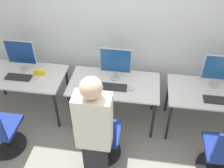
{
  "coord_description": "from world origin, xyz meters",
  "views": [
    {
      "loc": [
        0.36,
        -2.33,
        2.88
      ],
      "look_at": [
        0.0,
        0.13,
        0.85
      ],
      "focal_mm": 40.0,
      "sensor_mm": 36.0,
      "label": 1
    }
  ],
  "objects_px": {
    "monitor_left": "(21,54)",
    "mouse_center": "(131,88)",
    "office_chair_left": "(0,132)",
    "mouse_left": "(36,78)",
    "keyboard_right": "(218,100)",
    "keyboard_center": "(113,87)",
    "person_center": "(94,135)",
    "office_chair_center": "(102,138)",
    "monitor_right": "(219,70)",
    "keyboard_left": "(18,77)",
    "office_chair_right": "(223,155)",
    "monitor_center": "(115,62)"
  },
  "relations": [
    {
      "from": "person_center",
      "to": "monitor_right",
      "type": "relative_size",
      "value": 3.34
    },
    {
      "from": "keyboard_center",
      "to": "mouse_center",
      "type": "xyz_separation_m",
      "value": [
        0.25,
        0.0,
        0.01
      ]
    },
    {
      "from": "monitor_left",
      "to": "mouse_center",
      "type": "bearing_deg",
      "value": -8.06
    },
    {
      "from": "monitor_center",
      "to": "keyboard_center",
      "type": "height_order",
      "value": "monitor_center"
    },
    {
      "from": "keyboard_left",
      "to": "mouse_center",
      "type": "bearing_deg",
      "value": -0.54
    },
    {
      "from": "office_chair_center",
      "to": "keyboard_left",
      "type": "bearing_deg",
      "value": 154.66
    },
    {
      "from": "monitor_left",
      "to": "mouse_center",
      "type": "height_order",
      "value": "monitor_left"
    },
    {
      "from": "monitor_right",
      "to": "keyboard_right",
      "type": "height_order",
      "value": "monitor_right"
    },
    {
      "from": "mouse_center",
      "to": "keyboard_right",
      "type": "height_order",
      "value": "mouse_center"
    },
    {
      "from": "keyboard_left",
      "to": "office_chair_right",
      "type": "xyz_separation_m",
      "value": [
        2.78,
        -0.66,
        -0.36
      ]
    },
    {
      "from": "office_chair_left",
      "to": "mouse_center",
      "type": "distance_m",
      "value": 1.81
    },
    {
      "from": "mouse_left",
      "to": "keyboard_center",
      "type": "relative_size",
      "value": 0.24
    },
    {
      "from": "office_chair_left",
      "to": "keyboard_left",
      "type": "bearing_deg",
      "value": 89.31
    },
    {
      "from": "office_chair_left",
      "to": "mouse_center",
      "type": "bearing_deg",
      "value": 23.44
    },
    {
      "from": "mouse_center",
      "to": "person_center",
      "type": "height_order",
      "value": "person_center"
    },
    {
      "from": "monitor_right",
      "to": "monitor_left",
      "type": "bearing_deg",
      "value": -179.67
    },
    {
      "from": "keyboard_left",
      "to": "office_chair_right",
      "type": "bearing_deg",
      "value": -13.26
    },
    {
      "from": "office_chair_center",
      "to": "person_center",
      "type": "distance_m",
      "value": 0.63
    },
    {
      "from": "keyboard_center",
      "to": "office_chair_center",
      "type": "bearing_deg",
      "value": -94.96
    },
    {
      "from": "mouse_left",
      "to": "office_chair_center",
      "type": "bearing_deg",
      "value": -31.29
    },
    {
      "from": "mouse_left",
      "to": "office_chair_left",
      "type": "relative_size",
      "value": 0.1
    },
    {
      "from": "keyboard_center",
      "to": "office_chair_right",
      "type": "bearing_deg",
      "value": -24.31
    },
    {
      "from": "mouse_center",
      "to": "monitor_left",
      "type": "bearing_deg",
      "value": 171.94
    },
    {
      "from": "mouse_center",
      "to": "person_center",
      "type": "distance_m",
      "value": 1.03
    },
    {
      "from": "keyboard_left",
      "to": "office_chair_center",
      "type": "xyz_separation_m",
      "value": [
        1.32,
        -0.62,
        -0.36
      ]
    },
    {
      "from": "keyboard_left",
      "to": "person_center",
      "type": "distance_m",
      "value": 1.65
    },
    {
      "from": "keyboard_center",
      "to": "mouse_center",
      "type": "height_order",
      "value": "mouse_center"
    },
    {
      "from": "person_center",
      "to": "monitor_right",
      "type": "bearing_deg",
      "value": 40.53
    },
    {
      "from": "monitor_left",
      "to": "mouse_center",
      "type": "xyz_separation_m",
      "value": [
        1.62,
        -0.23,
        -0.25
      ]
    },
    {
      "from": "monitor_left",
      "to": "keyboard_center",
      "type": "bearing_deg",
      "value": -9.57
    },
    {
      "from": "monitor_left",
      "to": "mouse_left",
      "type": "relative_size",
      "value": 5.32
    },
    {
      "from": "office_chair_left",
      "to": "person_center",
      "type": "bearing_deg",
      "value": -11.53
    },
    {
      "from": "monitor_left",
      "to": "office_chair_left",
      "type": "distance_m",
      "value": 1.12
    },
    {
      "from": "monitor_center",
      "to": "monitor_right",
      "type": "xyz_separation_m",
      "value": [
        1.37,
        0.03,
        0.0
      ]
    },
    {
      "from": "mouse_center",
      "to": "monitor_right",
      "type": "bearing_deg",
      "value": 12.31
    },
    {
      "from": "keyboard_center",
      "to": "person_center",
      "type": "relative_size",
      "value": 0.23
    },
    {
      "from": "monitor_center",
      "to": "mouse_center",
      "type": "height_order",
      "value": "monitor_center"
    },
    {
      "from": "keyboard_left",
      "to": "monitor_right",
      "type": "relative_size",
      "value": 0.78
    },
    {
      "from": "keyboard_left",
      "to": "office_chair_center",
      "type": "height_order",
      "value": "office_chair_center"
    },
    {
      "from": "keyboard_center",
      "to": "mouse_center",
      "type": "bearing_deg",
      "value": 0.39
    },
    {
      "from": "keyboard_left",
      "to": "monitor_right",
      "type": "distance_m",
      "value": 2.76
    },
    {
      "from": "mouse_left",
      "to": "keyboard_right",
      "type": "height_order",
      "value": "mouse_left"
    },
    {
      "from": "office_chair_right",
      "to": "monitor_left",
      "type": "bearing_deg",
      "value": 162.65
    },
    {
      "from": "mouse_left",
      "to": "keyboard_center",
      "type": "height_order",
      "value": "mouse_left"
    },
    {
      "from": "keyboard_left",
      "to": "mouse_left",
      "type": "height_order",
      "value": "mouse_left"
    },
    {
      "from": "person_center",
      "to": "keyboard_left",
      "type": "bearing_deg",
      "value": 142.99
    },
    {
      "from": "office_chair_left",
      "to": "monitor_right",
      "type": "xyz_separation_m",
      "value": [
        2.75,
        0.95,
        0.61
      ]
    },
    {
      "from": "mouse_center",
      "to": "office_chair_right",
      "type": "xyz_separation_m",
      "value": [
        1.17,
        -0.64,
        -0.36
      ]
    },
    {
      "from": "monitor_left",
      "to": "office_chair_left",
      "type": "relative_size",
      "value": 0.55
    },
    {
      "from": "mouse_left",
      "to": "office_chair_right",
      "type": "bearing_deg",
      "value": -14.97
    }
  ]
}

